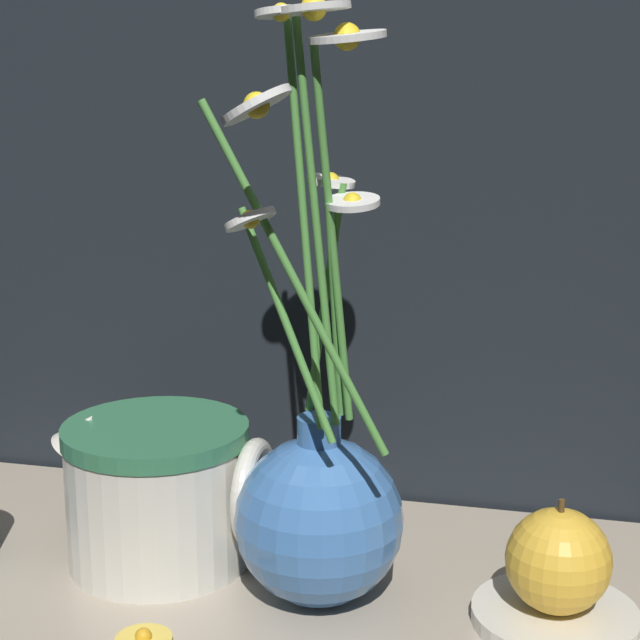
{
  "coord_description": "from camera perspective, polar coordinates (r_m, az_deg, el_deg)",
  "views": [
    {
      "loc": [
        0.16,
        -0.66,
        0.37
      ],
      "look_at": [
        0.0,
        0.0,
        0.2
      ],
      "focal_mm": 60.0,
      "sensor_mm": 36.0,
      "label": 1
    }
  ],
  "objects": [
    {
      "name": "vase_with_flowers",
      "position": [
        0.72,
        -0.07,
        -9.62
      ],
      "size": [
        0.12,
        0.19,
        0.39
      ],
      "color": "#3F72B7",
      "rests_on": "shelf"
    },
    {
      "name": "ground_plane",
      "position": [
        0.78,
        -0.14,
        -14.58
      ],
      "size": [
        6.0,
        6.0,
        0.0
      ],
      "primitive_type": "plane",
      "color": "black"
    },
    {
      "name": "shelf",
      "position": [
        0.77,
        -0.14,
        -14.19
      ],
      "size": [
        0.7,
        0.31,
        0.01
      ],
      "color": "tan",
      "rests_on": "ground_plane"
    },
    {
      "name": "orange_fruit",
      "position": [
        0.72,
        12.6,
        -12.42
      ],
      "size": [
        0.07,
        0.07,
        0.08
      ],
      "color": "gold",
      "rests_on": "saucer_plate"
    },
    {
      "name": "saucer_plate",
      "position": [
        0.74,
        12.43,
        -15.16
      ],
      "size": [
        0.11,
        0.11,
        0.01
      ],
      "color": "silver",
      "rests_on": "shelf"
    },
    {
      "name": "ceramic_pitcher",
      "position": [
        0.78,
        -8.55,
        -8.77
      ],
      "size": [
        0.16,
        0.13,
        0.12
      ],
      "color": "beige",
      "rests_on": "shelf"
    }
  ]
}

